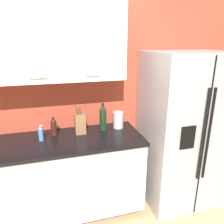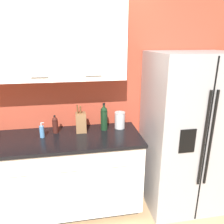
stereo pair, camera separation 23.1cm
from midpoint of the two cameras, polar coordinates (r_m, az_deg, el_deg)
The scene contains 8 objects.
wall_back at distance 2.48m, azimuth -16.50°, elevation 7.84°, with size 10.00×0.39×2.60m.
counter_unit at distance 2.58m, azimuth -13.42°, elevation -15.91°, with size 2.00×0.64×0.92m.
refrigerator at distance 2.67m, azimuth 21.36°, elevation -5.11°, with size 0.90×0.76×1.79m.
knife_block at distance 2.42m, azimuth -5.43°, elevation -2.69°, with size 0.11×0.11×0.31m.
wine_bottle at distance 2.45m, azimuth 0.60°, elevation -1.56°, with size 0.08×0.08×0.31m.
soap_dispenser at distance 2.37m, azimuth -15.22°, elevation -4.96°, with size 0.05×0.05×0.17m.
oil_bottle at distance 2.44m, azimuth -12.02°, elevation -3.29°, with size 0.06×0.06×0.20m.
steel_canister at distance 2.52m, azimuth 4.67°, elevation -2.16°, with size 0.12×0.12×0.21m.
Camera 2 is at (0.42, -1.20, 1.90)m, focal length 35.00 mm.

